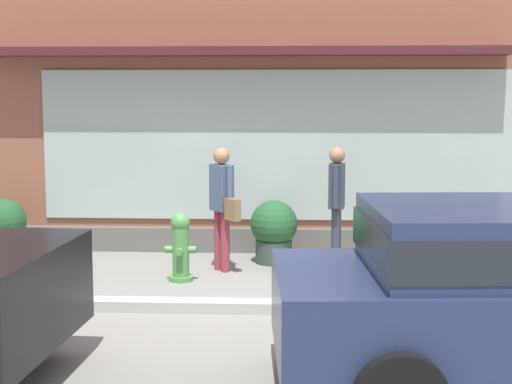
% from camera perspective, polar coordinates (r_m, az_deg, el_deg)
% --- Properties ---
extents(ground_plane, '(60.00, 60.00, 0.00)m').
position_cam_1_polar(ground_plane, '(8.58, -2.42, -8.41)').
color(ground_plane, gray).
extents(curb_strip, '(14.00, 0.24, 0.12)m').
position_cam_1_polar(curb_strip, '(8.38, -2.56, -8.38)').
color(curb_strip, '#B2B2AD').
rests_on(curb_strip, ground_plane).
extents(storefront, '(14.00, 0.81, 5.20)m').
position_cam_1_polar(storefront, '(11.45, -0.87, 8.35)').
color(storefront, '#935642').
rests_on(storefront, ground_plane).
extents(fire_hydrant, '(0.39, 0.35, 0.86)m').
position_cam_1_polar(fire_hydrant, '(9.68, -5.57, -4.02)').
color(fire_hydrant, '#4C8C47').
rests_on(fire_hydrant, ground_plane).
extents(pedestrian_with_handbag, '(0.45, 0.55, 1.63)m').
position_cam_1_polar(pedestrian_with_handbag, '(10.08, -2.48, -0.61)').
color(pedestrian_with_handbag, '#8E333D').
rests_on(pedestrian_with_handbag, ground_plane).
extents(pedestrian_passerby, '(0.24, 0.49, 1.61)m').
position_cam_1_polar(pedestrian_passerby, '(10.43, 5.96, -0.37)').
color(pedestrian_passerby, '#333847').
rests_on(pedestrian_passerby, ground_plane).
extents(potted_plant_near_hydrant, '(0.65, 0.65, 0.87)m').
position_cam_1_polar(potted_plant_near_hydrant, '(10.65, 1.32, -2.79)').
color(potted_plant_near_hydrant, '#33473D').
rests_on(potted_plant_near_hydrant, ground_plane).
extents(potted_plant_window_right, '(0.35, 0.35, 0.54)m').
position_cam_1_polar(potted_plant_window_right, '(11.19, 14.33, -3.42)').
color(potted_plant_window_right, '#9E6042').
rests_on(potted_plant_window_right, ground_plane).
extents(potted_plant_doorstep, '(0.62, 0.62, 0.82)m').
position_cam_1_polar(potted_plant_doorstep, '(11.70, -18.01, -2.45)').
color(potted_plant_doorstep, '#4C4C51').
rests_on(potted_plant_doorstep, ground_plane).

